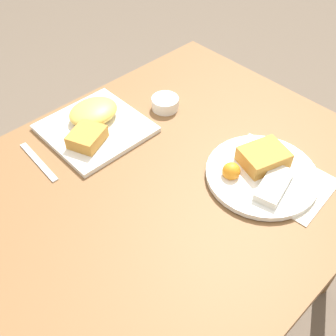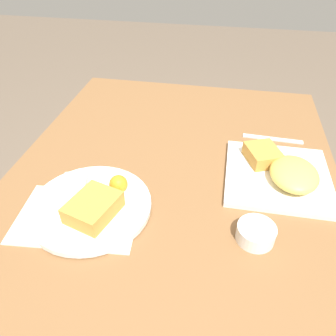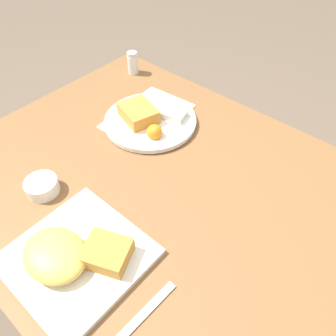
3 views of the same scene
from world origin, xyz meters
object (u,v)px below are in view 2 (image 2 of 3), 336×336
(plate_oval_far, at_px, (91,204))
(plate_square_near, at_px, (281,172))
(butter_knife, at_px, (273,139))
(sauce_ramekin, at_px, (256,233))

(plate_oval_far, bearing_deg, plate_square_near, -65.91)
(plate_oval_far, xyz_separation_m, butter_knife, (0.37, -0.42, -0.02))
(plate_oval_far, bearing_deg, butter_knife, -48.52)
(plate_oval_far, distance_m, butter_knife, 0.56)
(plate_oval_far, height_order, sauce_ramekin, plate_oval_far)
(plate_square_near, bearing_deg, plate_oval_far, 114.09)
(plate_square_near, relative_size, sauce_ramekin, 3.23)
(plate_square_near, bearing_deg, sauce_ramekin, 162.24)
(sauce_ramekin, height_order, butter_knife, sauce_ramekin)
(plate_square_near, relative_size, butter_knife, 1.48)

